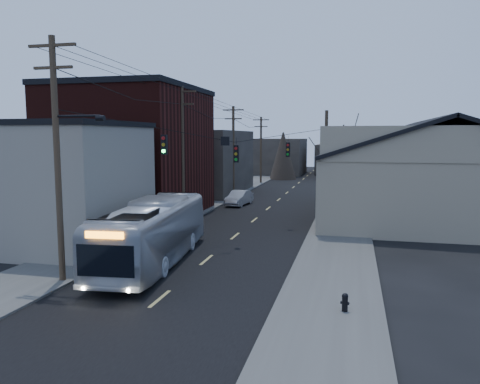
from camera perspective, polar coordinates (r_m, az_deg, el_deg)
name	(u,v)px	position (r m, az deg, el deg)	size (l,w,h in m)	color
ground	(137,318)	(17.39, -12.45, -14.80)	(160.00, 160.00, 0.00)	black
road_surface	(276,202)	(45.51, 4.35, -1.26)	(9.00, 110.00, 0.02)	black
sidewalk_left	(211,200)	(46.98, -3.50, -0.94)	(4.00, 110.00, 0.12)	#474744
sidewalk_right	(344,204)	(44.93, 12.56, -1.44)	(4.00, 110.00, 0.12)	#474744
building_clapboard	(62,187)	(28.70, -20.92, 0.62)	(8.00, 8.00, 7.00)	gray
building_brick	(133,154)	(38.58, -12.96, 4.59)	(10.00, 12.00, 10.00)	black
building_left_far	(202,162)	(53.26, -4.71, 3.68)	(9.00, 14.00, 7.00)	#302A26
warehouse	(427,183)	(40.07, 21.85, 1.05)	(16.16, 20.60, 7.73)	gray
building_far_left	(274,156)	(80.65, 4.19, 4.37)	(10.00, 12.00, 6.00)	#302A26
building_far_right	(352,159)	(84.57, 13.50, 3.97)	(12.00, 14.00, 5.00)	#302A26
bare_tree	(342,175)	(34.60, 12.38, 2.05)	(0.40, 0.40, 7.20)	black
utility_lines	(229,153)	(40.01, -1.37, 4.77)	(11.24, 45.28, 10.50)	#382B1E
bus	(153,233)	(23.83, -10.56, -4.89)	(2.66, 11.36, 3.16)	#A7ABB3
parked_car	(239,198)	(43.43, -0.12, -0.73)	(1.45, 4.15, 1.37)	#96989D
fire_hydrant	(345,302)	(17.59, 12.67, -12.90)	(0.32, 0.23, 0.67)	black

